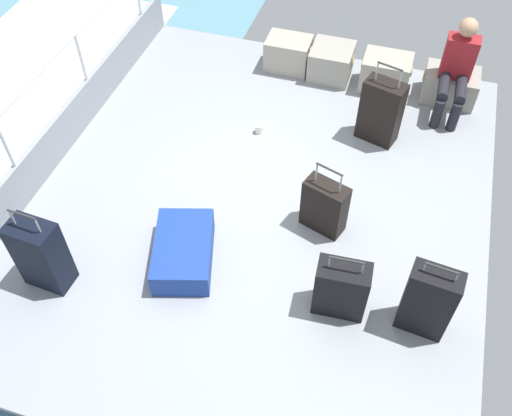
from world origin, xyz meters
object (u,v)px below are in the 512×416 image
cargo_crate_1 (331,62)px  cargo_crate_3 (450,85)px  suitcase_3 (184,251)px  suitcase_5 (428,301)px  cargo_crate_2 (386,73)px  suitcase_4 (324,206)px  suitcase_0 (341,288)px  paper_cup (259,129)px  cargo_crate_0 (288,54)px  suitcase_1 (381,112)px  suitcase_2 (41,255)px  passenger_seated (457,67)px

cargo_crate_1 → cargo_crate_3: size_ratio=0.82×
suitcase_3 → suitcase_5: 2.10m
cargo_crate_2 → suitcase_5: 3.19m
suitcase_4 → suitcase_5: 1.28m
suitcase_0 → suitcase_3: suitcase_0 is taller
cargo_crate_1 → paper_cup: size_ratio=5.22×
suitcase_0 → suitcase_4: suitcase_4 is taller
suitcase_5 → paper_cup: suitcase_5 is taller
cargo_crate_0 → suitcase_0: bearing=-67.8°
cargo_crate_0 → paper_cup: size_ratio=5.62×
suitcase_1 → suitcase_5: 2.29m
paper_cup → suitcase_2: bearing=-116.2°
suitcase_3 → suitcase_5: (2.09, -0.04, 0.23)m
suitcase_1 → paper_cup: (-1.24, -0.30, -0.31)m
cargo_crate_1 → paper_cup: (-0.52, -1.26, -0.14)m
suitcase_0 → suitcase_1: bearing=91.1°
cargo_crate_2 → suitcase_1: (0.06, -0.91, 0.15)m
suitcase_3 → suitcase_4: (1.09, 0.76, 0.15)m
cargo_crate_1 → suitcase_0: size_ratio=0.77×
cargo_crate_1 → cargo_crate_0: bearing=179.3°
cargo_crate_2 → paper_cup: size_ratio=5.85×
cargo_crate_1 → passenger_seated: 1.45m
cargo_crate_3 → passenger_seated: passenger_seated is taller
suitcase_4 → paper_cup: size_ratio=7.63×
cargo_crate_0 → suitcase_5: suitcase_5 is taller
cargo_crate_0 → cargo_crate_3: cargo_crate_0 is taller
suitcase_0 → suitcase_4: size_ratio=0.89×
passenger_seated → suitcase_3: bearing=-125.3°
cargo_crate_1 → suitcase_2: size_ratio=0.59×
suitcase_5 → passenger_seated: bearing=90.7°
cargo_crate_3 → paper_cup: bearing=-147.2°
cargo_crate_2 → passenger_seated: size_ratio=0.56×
paper_cup → suitcase_5: bearing=-43.9°
cargo_crate_0 → suitcase_2: 3.82m
cargo_crate_2 → suitcase_4: bearing=-95.5°
cargo_crate_1 → suitcase_4: bearing=-79.5°
cargo_crate_0 → cargo_crate_2: size_ratio=0.96×
passenger_seated → suitcase_1: size_ratio=1.13×
passenger_seated → suitcase_3: 3.58m
cargo_crate_2 → suitcase_3: 3.32m
suitcase_1 → suitcase_5: bearing=-71.8°
suitcase_0 → paper_cup: suitcase_0 is taller
suitcase_4 → paper_cup: (-0.96, 1.09, -0.23)m
suitcase_3 → suitcase_5: bearing=-1.0°
paper_cup → cargo_crate_3: bearing=32.8°
passenger_seated → suitcase_0: passenger_seated is taller
suitcase_0 → paper_cup: 2.31m
cargo_crate_3 → suitcase_4: suitcase_4 is taller
cargo_crate_2 → cargo_crate_3: size_ratio=0.92×
cargo_crate_2 → suitcase_0: (0.10, -3.12, 0.07)m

